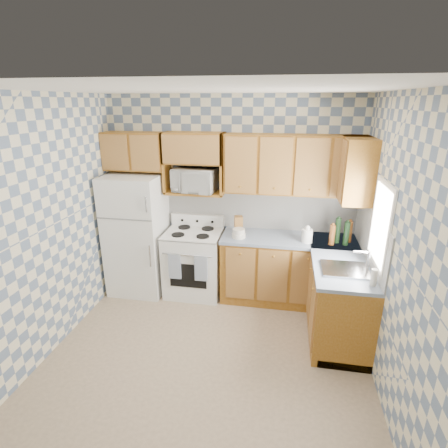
{
  "coord_description": "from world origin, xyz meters",
  "views": [
    {
      "loc": [
        0.72,
        -3.04,
        2.61
      ],
      "look_at": [
        0.05,
        0.75,
        1.25
      ],
      "focal_mm": 28.0,
      "sensor_mm": 36.0,
      "label": 1
    }
  ],
  "objects_px": {
    "stove_body": "(194,263)",
    "electric_kettle": "(307,236)",
    "microwave": "(195,180)",
    "refrigerator": "(137,234)"
  },
  "relations": [
    {
      "from": "stove_body",
      "to": "microwave",
      "type": "xyz_separation_m",
      "value": [
        0.0,
        0.16,
        1.16
      ]
    },
    {
      "from": "refrigerator",
      "to": "microwave",
      "type": "relative_size",
      "value": 2.99
    },
    {
      "from": "stove_body",
      "to": "electric_kettle",
      "type": "bearing_deg",
      "value": -3.77
    },
    {
      "from": "refrigerator",
      "to": "microwave",
      "type": "height_order",
      "value": "microwave"
    },
    {
      "from": "microwave",
      "to": "electric_kettle",
      "type": "xyz_separation_m",
      "value": [
        1.5,
        -0.25,
        -0.6
      ]
    },
    {
      "from": "microwave",
      "to": "stove_body",
      "type": "bearing_deg",
      "value": -85.34
    },
    {
      "from": "microwave",
      "to": "electric_kettle",
      "type": "relative_size",
      "value": 3.27
    },
    {
      "from": "refrigerator",
      "to": "microwave",
      "type": "bearing_deg",
      "value": 12.58
    },
    {
      "from": "stove_body",
      "to": "microwave",
      "type": "bearing_deg",
      "value": 88.93
    },
    {
      "from": "microwave",
      "to": "electric_kettle",
      "type": "bearing_deg",
      "value": -3.87
    }
  ]
}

